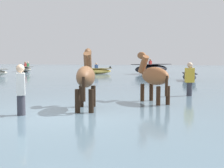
% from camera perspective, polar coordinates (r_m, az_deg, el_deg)
% --- Properties ---
extents(ground_plane, '(120.00, 120.00, 0.00)m').
position_cam_1_polar(ground_plane, '(7.82, -9.31, -8.39)').
color(ground_plane, '#666051').
extents(water_surface, '(90.00, 90.00, 0.38)m').
position_cam_1_polar(water_surface, '(17.32, 3.99, -0.43)').
color(water_surface, slate).
rests_on(water_surface, ground).
extents(horse_lead_bay, '(0.85, 1.92, 2.08)m').
position_cam_1_polar(horse_lead_bay, '(8.39, -4.88, 1.06)').
color(horse_lead_bay, brown).
rests_on(horse_lead_bay, ground).
extents(horse_trailing_chestnut, '(1.37, 1.65, 1.99)m').
position_cam_1_polar(horse_trailing_chestnut, '(9.69, 7.76, 1.24)').
color(horse_trailing_chestnut, brown).
rests_on(horse_trailing_chestnut, ground).
extents(boat_far_offshore, '(2.60, 2.33, 1.04)m').
position_cam_1_polar(boat_far_offshore, '(32.65, -16.05, 2.72)').
color(boat_far_offshore, '#B2AD9E').
rests_on(boat_far_offshore, water_surface).
extents(boat_near_starboard, '(3.49, 4.32, 1.35)m').
position_cam_1_polar(boat_near_starboard, '(27.79, 7.42, 2.82)').
color(boat_near_starboard, black).
rests_on(boat_near_starboard, water_surface).
extents(boat_distant_east, '(2.70, 2.32, 0.99)m').
position_cam_1_polar(boat_distant_east, '(27.19, -2.89, 2.44)').
color(boat_distant_east, gold).
rests_on(boat_distant_east, water_surface).
extents(boat_mid_channel, '(0.97, 2.48, 0.96)m').
position_cam_1_polar(boat_mid_channel, '(19.64, 14.26, 1.36)').
color(boat_mid_channel, black).
rests_on(boat_mid_channel, water_surface).
extents(person_onlooker_left, '(0.33, 0.38, 1.63)m').
position_cam_1_polar(person_onlooker_left, '(7.81, -16.66, -2.07)').
color(person_onlooker_left, '#383842').
rests_on(person_onlooker_left, ground).
extents(person_wading_mid, '(0.36, 0.28, 1.63)m').
position_cam_1_polar(person_wading_mid, '(11.71, 14.28, 0.22)').
color(person_wading_mid, '#383842').
rests_on(person_wading_mid, ground).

